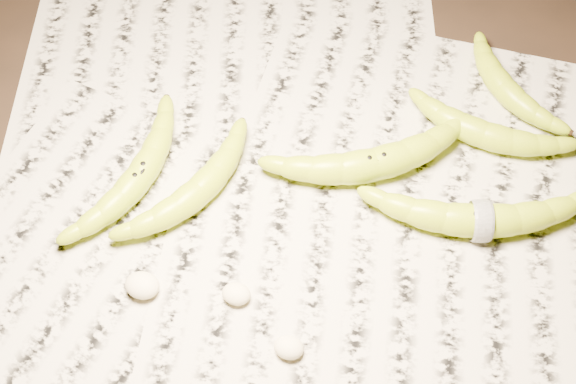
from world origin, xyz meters
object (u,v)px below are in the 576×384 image
(banana_taped, at_px, (481,219))
(banana_upper_a, at_px, (485,133))
(banana_left_a, at_px, (139,175))
(banana_center, at_px, (375,162))
(banana_upper_b, at_px, (505,86))
(banana_left_b, at_px, (198,190))

(banana_taped, relative_size, banana_upper_a, 1.32)
(banana_upper_a, bearing_deg, banana_taped, -76.57)
(banana_upper_a, bearing_deg, banana_left_a, -148.02)
(banana_left_a, bearing_deg, banana_center, -59.98)
(banana_taped, bearing_deg, banana_center, 147.12)
(banana_center, distance_m, banana_upper_b, 0.21)
(banana_center, xyz_separation_m, banana_taped, (0.13, -0.04, -0.00))
(banana_center, height_order, banana_upper_b, banana_center)
(banana_left_a, height_order, banana_left_b, same)
(banana_center, relative_size, banana_taped, 0.95)
(banana_center, bearing_deg, banana_taped, -48.74)
(banana_upper_b, bearing_deg, banana_taped, -44.45)
(banana_left_a, relative_size, banana_upper_b, 1.28)
(banana_center, height_order, banana_taped, banana_center)
(banana_center, bearing_deg, banana_left_a, 168.55)
(banana_left_b, height_order, banana_center, banana_center)
(banana_left_b, height_order, banana_upper_b, banana_left_b)
(banana_center, xyz_separation_m, banana_upper_b, (0.13, 0.17, -0.00))
(banana_left_b, relative_size, banana_upper_b, 1.17)
(banana_left_a, xyz_separation_m, banana_center, (0.26, 0.10, 0.00))
(banana_upper_a, xyz_separation_m, banana_upper_b, (0.01, 0.08, -0.00))
(banana_left_a, distance_m, banana_upper_b, 0.47)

